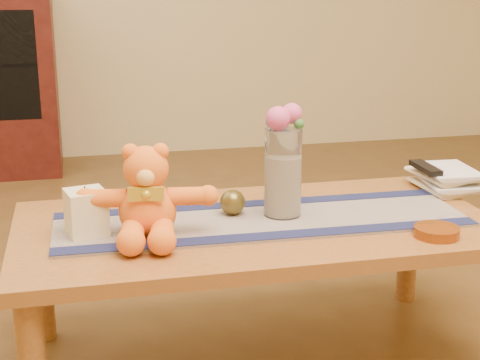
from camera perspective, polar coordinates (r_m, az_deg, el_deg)
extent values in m
plane|color=#503516|center=(2.30, 1.25, -13.96)|extent=(5.50, 5.50, 0.00)
cube|color=brown|center=(2.12, 1.32, -3.82)|extent=(1.40, 0.70, 0.04)
cylinder|color=brown|center=(2.41, -15.52, -7.59)|extent=(0.07, 0.07, 0.41)
cylinder|color=brown|center=(2.66, 13.22, -5.15)|extent=(0.07, 0.07, 0.41)
cube|color=#231A4B|center=(2.11, 1.76, -3.19)|extent=(1.21, 0.37, 0.01)
cube|color=#151B41|center=(1.98, 2.75, -4.41)|extent=(1.20, 0.08, 0.00)
cube|color=#151B41|center=(2.24, 0.89, -1.88)|extent=(1.20, 0.08, 0.00)
cube|color=beige|center=(2.02, -12.12, -2.50)|extent=(0.12, 0.12, 0.12)
cylinder|color=black|center=(2.00, -12.23, -0.65)|extent=(0.00, 0.00, 0.01)
cylinder|color=silver|center=(2.11, 3.43, 0.58)|extent=(0.11, 0.11, 0.26)
cylinder|color=beige|center=(2.12, 3.41, -0.44)|extent=(0.09, 0.09, 0.18)
sphere|color=#CF4982|center=(2.05, 3.05, 4.91)|extent=(0.07, 0.07, 0.07)
sphere|color=#CF4982|center=(2.08, 4.13, 5.31)|extent=(0.06, 0.06, 0.06)
sphere|color=#4F66AB|center=(2.11, 3.49, 4.99)|extent=(0.04, 0.04, 0.04)
sphere|color=#4F66AB|center=(2.08, 2.55, 4.65)|extent=(0.04, 0.04, 0.04)
sphere|color=#33662D|center=(2.07, 4.72, 4.46)|extent=(0.03, 0.03, 0.03)
sphere|color=#51461B|center=(2.13, -0.59, -1.77)|extent=(0.09, 0.09, 0.08)
imported|color=beige|center=(2.47, 14.31, -0.66)|extent=(0.17, 0.23, 0.02)
imported|color=beige|center=(2.46, 14.48, -0.25)|extent=(0.19, 0.24, 0.02)
imported|color=beige|center=(2.46, 14.21, 0.20)|extent=(0.19, 0.24, 0.02)
imported|color=beige|center=(2.45, 14.50, 0.61)|extent=(0.18, 0.23, 0.02)
cube|color=black|center=(2.44, 14.53, 0.95)|extent=(0.05, 0.16, 0.02)
cylinder|color=#BF5914|center=(2.06, 15.35, -3.99)|extent=(0.16, 0.16, 0.03)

